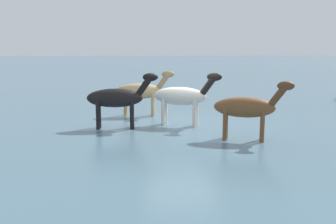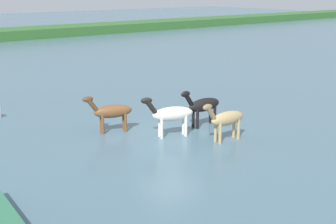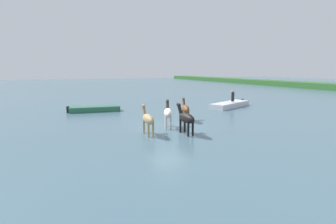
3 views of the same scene
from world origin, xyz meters
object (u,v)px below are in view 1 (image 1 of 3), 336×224
at_px(horse_dun_straggler, 141,91).
at_px(horse_lead, 182,96).
at_px(horse_pinto_flank, 117,98).
at_px(horse_rear_stallion, 247,108).

height_order(horse_dun_straggler, horse_lead, horse_lead).
xyz_separation_m(horse_pinto_flank, horse_rear_stallion, (-3.84, 1.89, -0.05)).
xyz_separation_m(horse_pinto_flank, horse_lead, (-2.18, -0.29, 0.00)).
xyz_separation_m(horse_rear_stallion, horse_lead, (1.66, -2.18, 0.05)).
bearing_deg(horse_pinto_flank, horse_dun_straggler, 71.28).
xyz_separation_m(horse_dun_straggler, horse_rear_stallion, (-3.07, 4.12, -0.01)).
distance_m(horse_pinto_flank, horse_rear_stallion, 4.28).
height_order(horse_pinto_flank, horse_lead, horse_lead).
bearing_deg(horse_rear_stallion, horse_dun_straggler, 143.97).
bearing_deg(horse_rear_stallion, horse_pinto_flank, 171.07).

